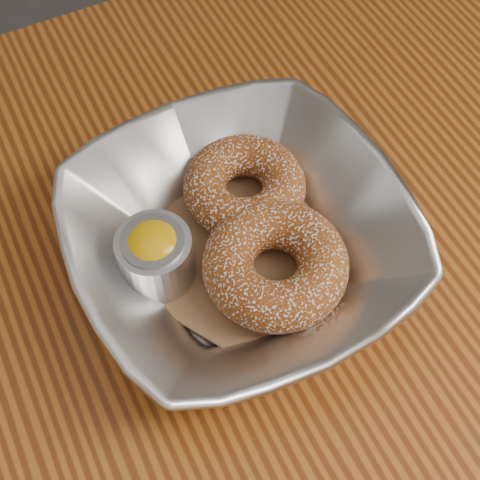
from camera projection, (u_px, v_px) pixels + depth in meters
name	position (u px, v px, depth m)	size (l,w,h in m)	color
table	(282.00, 369.00, 0.58)	(1.20, 0.80, 0.75)	brown
serving_bowl	(240.00, 239.00, 0.50)	(0.25, 0.25, 0.06)	#BBBDC2
parchment	(240.00, 254.00, 0.52)	(0.14, 0.14, 0.00)	brown
donut_back	(244.00, 187.00, 0.53)	(0.10, 0.10, 0.03)	brown
donut_front	(275.00, 264.00, 0.49)	(0.11, 0.11, 0.04)	brown
ramekin	(155.00, 255.00, 0.49)	(0.06, 0.06, 0.05)	#BBBDC2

